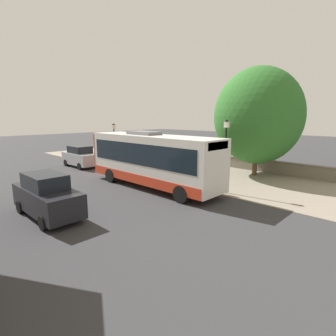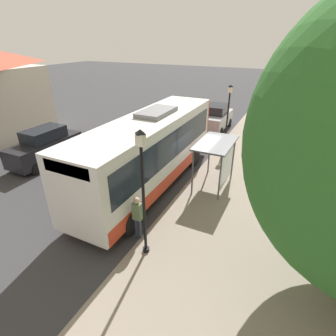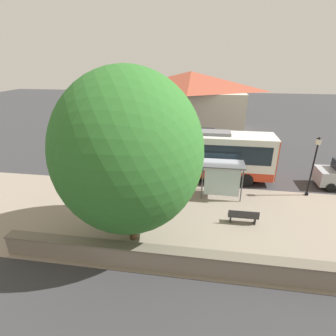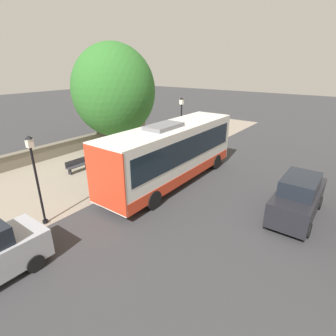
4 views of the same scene
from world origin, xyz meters
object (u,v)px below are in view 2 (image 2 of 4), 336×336
parked_car_behind_bus (216,118)px  pedestrian (137,214)px  street_lamp_far (228,111)px  bus (150,150)px  parked_car_far_lane (45,146)px  bench (281,180)px  bus_shelter (218,151)px  street_lamp_near (143,186)px

parked_car_behind_bus → pedestrian: bearing=95.2°
pedestrian → street_lamp_far: 11.07m
pedestrian → bus: bearing=-67.3°
parked_car_behind_bus → parked_car_far_lane: (7.41, 10.74, 0.04)m
bus → bench: bus is taller
street_lamp_far → bus_shelter: bearing=100.3°
pedestrian → parked_car_far_lane: bearing=-21.6°
bus_shelter → parked_car_behind_bus: size_ratio=0.67×
parked_car_far_lane → bus_shelter: bearing=-170.8°
pedestrian → street_lamp_far: bearing=-92.1°
street_lamp_far → parked_car_behind_bus: 3.93m
bus → pedestrian: 4.18m
bus → pedestrian: bus is taller
pedestrian → bench: 7.72m
bus_shelter → street_lamp_near: (0.86, 5.60, 0.73)m
parked_car_behind_bus → bench: bearing=126.1°
bus_shelter → parked_car_behind_bus: (2.77, -9.10, -1.01)m
street_lamp_far → parked_car_behind_bus: bearing=-62.1°
bench → parked_car_far_lane: parked_car_far_lane is taller
pedestrian → bus_shelter: bearing=-106.3°
bench → parked_car_behind_bus: size_ratio=0.40×
bus → bus_shelter: bearing=-156.8°
bus_shelter → pedestrian: (1.49, 5.08, -0.90)m
bus_shelter → street_lamp_far: street_lamp_far is taller
pedestrian → parked_car_behind_bus: parked_car_behind_bus is taller
pedestrian → bench: (-4.52, -6.23, -0.60)m
street_lamp_near → parked_car_behind_bus: (1.91, -14.70, -1.74)m
bus → bench: bearing=-158.0°
street_lamp_near → parked_car_behind_bus: street_lamp_near is taller
bus_shelter → pedestrian: 5.37m
bus_shelter → parked_car_behind_bus: 9.56m
bus_shelter → pedestrian: bearing=73.7°
parked_car_behind_bus → parked_car_far_lane: parked_car_far_lane is taller
bus → street_lamp_far: 7.49m
bus → parked_car_behind_bus: size_ratio=2.46×
pedestrian → street_lamp_near: (-0.63, 0.52, 1.63)m
bus → pedestrian: bearing=112.7°
bus_shelter → parked_car_behind_bus: bearing=-73.1°
bus → pedestrian: size_ratio=5.75×
bus → bench: 6.74m
bench → pedestrian: bearing=54.0°
street_lamp_near → parked_car_far_lane: size_ratio=1.02×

